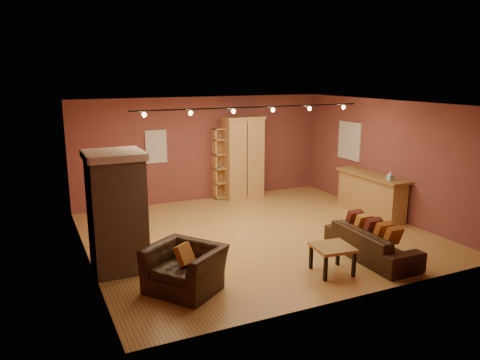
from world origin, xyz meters
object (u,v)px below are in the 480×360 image
bar_counter (371,194)px  armchair (184,261)px  armoire (243,157)px  loveseat (372,238)px  coffee_table (332,250)px  fireplace (117,212)px  bookcase (226,162)px

bar_counter → armchair: (-5.46, -2.01, -0.02)m
armoire → armchair: 5.91m
loveseat → armchair: 3.61m
armoire → coffee_table: 5.40m
loveseat → bar_counter: bearing=-39.1°
armoire → coffee_table: (-0.78, -5.29, -0.72)m
fireplace → armchair: fireplace is taller
coffee_table → loveseat: bearing=12.3°
bar_counter → bookcase: bearing=130.3°
armoire → bar_counter: size_ratio=1.07×
bar_counter → coffee_table: (-2.92, -2.46, -0.10)m
loveseat → coffee_table: bearing=103.1°
bookcase → bar_counter: bookcase is taller
fireplace → coffee_table: bearing=-27.5°
fireplace → bar_counter: 6.31m
bookcase → coffee_table: size_ratio=2.72×
armoire → armchair: armoire is taller
bookcase → loveseat: size_ratio=0.99×
bookcase → armoire: armoire is taller
fireplace → armoire: 5.44m
armchair → armoire: bearing=109.4°
armoire → coffee_table: armoire is taller
bookcase → armchair: (-2.90, -5.03, -0.51)m
armoire → loveseat: size_ratio=1.14×
fireplace → bookcase: bearing=45.5°
bookcase → loveseat: (0.70, -5.24, -0.60)m
loveseat → armchair: size_ratio=1.49×
coffee_table → bookcase: bearing=86.2°
fireplace → coffee_table: fireplace is taller
fireplace → armoire: size_ratio=0.94×
bookcase → armoire: (0.42, -0.18, 0.14)m
bar_counter → coffee_table: size_ratio=2.93×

